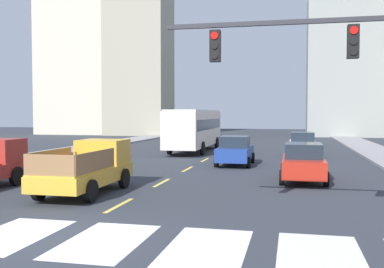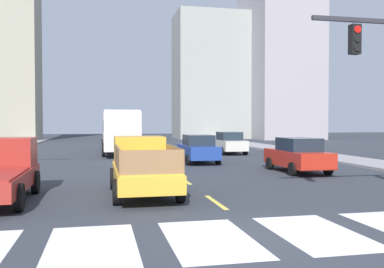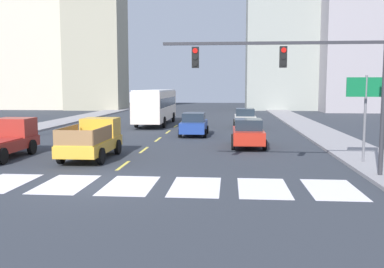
% 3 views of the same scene
% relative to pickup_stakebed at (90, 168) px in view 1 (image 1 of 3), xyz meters
% --- Properties ---
extents(ground_plane, '(160.00, 160.00, 0.00)m').
position_rel_pickup_stakebed_xyz_m(ground_plane, '(2.08, -6.19, -0.94)').
color(ground_plane, '#2F333B').
extents(sidewalk_left, '(3.16, 110.00, 0.15)m').
position_rel_pickup_stakebed_xyz_m(sidewalk_left, '(-9.90, 11.81, -0.86)').
color(sidewalk_left, gray).
rests_on(sidewalk_left, ground).
extents(crosswalk_stripe_3, '(1.81, 3.30, 0.01)m').
position_rel_pickup_stakebed_xyz_m(crosswalk_stripe_3, '(0.85, -6.19, -0.93)').
color(crosswalk_stripe_3, silver).
rests_on(crosswalk_stripe_3, ground).
extents(crosswalk_stripe_4, '(1.81, 3.30, 0.01)m').
position_rel_pickup_stakebed_xyz_m(crosswalk_stripe_4, '(3.32, -6.19, -0.93)').
color(crosswalk_stripe_4, silver).
rests_on(crosswalk_stripe_4, ground).
extents(crosswalk_stripe_5, '(1.81, 3.30, 0.01)m').
position_rel_pickup_stakebed_xyz_m(crosswalk_stripe_5, '(5.80, -6.19, -0.93)').
color(crosswalk_stripe_5, silver).
rests_on(crosswalk_stripe_5, ground).
extents(crosswalk_stripe_6, '(1.81, 3.30, 0.01)m').
position_rel_pickup_stakebed_xyz_m(crosswalk_stripe_6, '(8.27, -6.19, -0.93)').
color(crosswalk_stripe_6, silver).
rests_on(crosswalk_stripe_6, ground).
extents(lane_dash_0, '(0.16, 2.40, 0.01)m').
position_rel_pickup_stakebed_xyz_m(lane_dash_0, '(2.08, -2.19, -0.93)').
color(lane_dash_0, '#E4CD4C').
rests_on(lane_dash_0, ground).
extents(lane_dash_1, '(0.16, 2.40, 0.01)m').
position_rel_pickup_stakebed_xyz_m(lane_dash_1, '(2.08, 2.81, -0.93)').
color(lane_dash_1, '#E4CD4C').
rests_on(lane_dash_1, ground).
extents(lane_dash_2, '(0.16, 2.40, 0.01)m').
position_rel_pickup_stakebed_xyz_m(lane_dash_2, '(2.08, 7.81, -0.93)').
color(lane_dash_2, '#E4CD4C').
rests_on(lane_dash_2, ground).
extents(lane_dash_3, '(0.16, 2.40, 0.01)m').
position_rel_pickup_stakebed_xyz_m(lane_dash_3, '(2.08, 12.81, -0.93)').
color(lane_dash_3, '#E4CD4C').
rests_on(lane_dash_3, ground).
extents(lane_dash_4, '(0.16, 2.40, 0.01)m').
position_rel_pickup_stakebed_xyz_m(lane_dash_4, '(2.08, 17.81, -0.93)').
color(lane_dash_4, '#E4CD4C').
rests_on(lane_dash_4, ground).
extents(lane_dash_5, '(0.16, 2.40, 0.01)m').
position_rel_pickup_stakebed_xyz_m(lane_dash_5, '(2.08, 22.81, -0.93)').
color(lane_dash_5, '#E4CD4C').
rests_on(lane_dash_5, ground).
extents(lane_dash_6, '(0.16, 2.40, 0.01)m').
position_rel_pickup_stakebed_xyz_m(lane_dash_6, '(2.08, 27.81, -0.93)').
color(lane_dash_6, '#E4CD4C').
rests_on(lane_dash_6, ground).
extents(lane_dash_7, '(0.16, 2.40, 0.01)m').
position_rel_pickup_stakebed_xyz_m(lane_dash_7, '(2.08, 32.81, -0.93)').
color(lane_dash_7, '#E4CD4C').
rests_on(lane_dash_7, ground).
extents(pickup_stakebed, '(2.18, 5.20, 1.96)m').
position_rel_pickup_stakebed_xyz_m(pickup_stakebed, '(0.00, 0.00, 0.00)').
color(pickup_stakebed, gold).
rests_on(pickup_stakebed, ground).
extents(city_bus, '(2.72, 10.80, 3.32)m').
position_rel_pickup_stakebed_xyz_m(city_bus, '(0.03, 19.06, 1.02)').
color(city_bus, beige).
rests_on(city_bus, ground).
extents(sedan_far, '(2.02, 4.40, 1.72)m').
position_rel_pickup_stakebed_xyz_m(sedan_far, '(8.16, 4.56, -0.08)').
color(sedan_far, red).
rests_on(sedan_far, ground).
extents(sedan_near_left, '(2.02, 4.40, 1.72)m').
position_rel_pickup_stakebed_xyz_m(sedan_near_left, '(4.39, 10.34, -0.08)').
color(sedan_near_left, navy).
rests_on(sedan_near_left, ground).
extents(sedan_mid, '(2.02, 4.40, 1.72)m').
position_rel_pickup_stakebed_xyz_m(sedan_mid, '(8.39, 16.96, -0.08)').
color(sedan_mid, beige).
rests_on(sedan_mid, ground).
extents(tower_tall_centre, '(8.48, 7.13, 30.73)m').
position_rel_pickup_stakebed_xyz_m(tower_tall_centre, '(-13.67, 45.14, 14.43)').
color(tower_tall_centre, '#A09B83').
rests_on(tower_tall_centre, ground).
extents(block_mid_left, '(10.50, 7.62, 18.67)m').
position_rel_pickup_stakebed_xyz_m(block_mid_left, '(14.82, 47.55, 8.40)').
color(block_mid_left, '#969A91').
rests_on(block_mid_left, ground).
extents(block_mid_right, '(11.17, 11.74, 33.45)m').
position_rel_pickup_stakebed_xyz_m(block_mid_right, '(-23.47, 48.50, 15.79)').
color(block_mid_right, beige).
rests_on(block_mid_right, ground).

